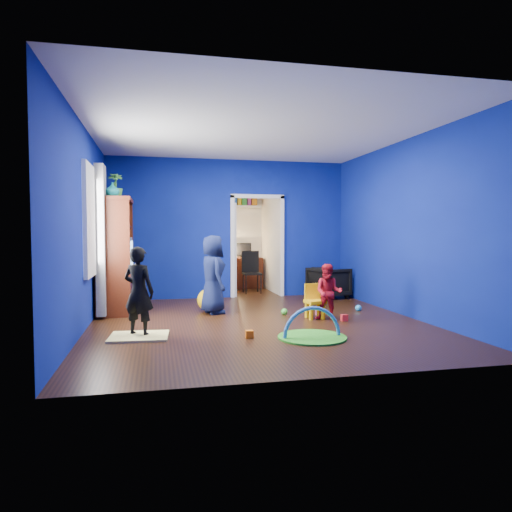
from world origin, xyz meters
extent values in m
cube|color=black|center=(0.00, 0.00, 0.00)|extent=(5.00, 5.50, 0.01)
cube|color=white|center=(0.00, 0.00, 2.90)|extent=(5.00, 5.50, 0.01)
cube|color=navy|center=(0.00, 2.75, 1.45)|extent=(5.00, 0.02, 2.90)
cube|color=navy|center=(0.00, -2.75, 1.45)|extent=(5.00, 0.02, 2.90)
cube|color=navy|center=(-2.50, 0.00, 1.45)|extent=(0.02, 5.50, 2.90)
cube|color=navy|center=(2.50, 0.00, 1.45)|extent=(0.02, 5.50, 2.90)
imported|color=black|center=(2.02, 2.20, 0.33)|extent=(0.88, 0.86, 0.65)
imported|color=black|center=(-1.74, -0.56, 0.60)|extent=(0.52, 0.47, 1.19)
imported|color=black|center=(-0.58, 0.92, 0.67)|extent=(0.54, 0.72, 1.33)
imported|color=red|center=(1.12, -0.09, 0.44)|extent=(0.54, 0.50, 0.89)
imported|color=#0B515C|center=(-2.20, 1.08, 2.08)|extent=(0.29, 0.29, 0.23)
imported|color=#38802E|center=(-2.20, 1.60, 2.19)|extent=(0.30, 0.30, 0.46)
cube|color=#3D0E0A|center=(-2.20, 1.38, 0.98)|extent=(0.58, 1.14, 1.96)
cube|color=silver|center=(-2.16, 1.38, 1.02)|extent=(0.46, 0.70, 0.54)
cube|color=#F2E07A|center=(-1.74, -0.66, 0.01)|extent=(0.80, 0.66, 0.03)
sphere|color=yellow|center=(-0.63, 1.17, 0.20)|extent=(0.39, 0.39, 0.39)
cube|color=yellow|center=(0.97, 0.11, 0.25)|extent=(0.32, 0.32, 0.50)
cylinder|color=green|center=(0.47, -1.17, 0.01)|extent=(0.90, 0.90, 0.02)
torus|color=#3F8CD8|center=(0.47, -1.17, 0.02)|extent=(0.80, 0.08, 0.80)
cube|color=white|center=(-2.48, 0.35, 1.55)|extent=(0.03, 0.95, 1.55)
cube|color=slate|center=(-2.37, 0.90, 1.25)|extent=(0.14, 0.42, 2.40)
cube|color=white|center=(0.60, 2.75, 1.05)|extent=(1.16, 0.10, 2.10)
cube|color=#3D140A|center=(0.60, 4.26, 0.38)|extent=(0.88, 0.44, 0.75)
cube|color=black|center=(0.60, 4.38, 0.95)|extent=(0.40, 0.05, 0.32)
sphere|color=#FFD88C|center=(0.32, 4.32, 0.93)|extent=(0.14, 0.14, 0.14)
cube|color=black|center=(0.60, 3.30, 0.46)|extent=(0.40, 0.40, 0.92)
cube|color=white|center=(0.60, 4.37, 2.02)|extent=(0.88, 0.24, 0.04)
cube|color=red|center=(1.34, -0.19, 0.05)|extent=(0.10, 0.08, 0.10)
sphere|color=#289FE8|center=(1.95, 0.61, 0.06)|extent=(0.11, 0.11, 0.11)
cube|color=orange|center=(-0.33, -0.99, 0.05)|extent=(0.10, 0.08, 0.10)
sphere|color=green|center=(0.57, 0.53, 0.06)|extent=(0.11, 0.11, 0.11)
cube|color=#CE4D9C|center=(1.13, 0.37, 0.05)|extent=(0.10, 0.08, 0.10)
camera|label=1|loc=(-1.50, -6.76, 1.38)|focal=32.00mm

